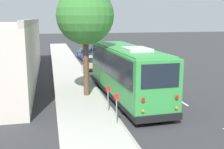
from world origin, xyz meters
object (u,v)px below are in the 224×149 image
sign_post_far (108,98)px  street_tree (85,12)px  shuttle_bus (126,70)px  parked_sedan_blue (86,54)px  sign_post_near (117,109)px  fire_hydrant (83,69)px  parked_sedan_tan (92,63)px

sign_post_far → street_tree: bearing=11.1°
shuttle_bus → parked_sedan_blue: 18.87m
sign_post_near → sign_post_far: bearing=-0.0°
shuttle_bus → sign_post_far: shuttle_bus is taller
fire_hydrant → parked_sedan_blue: bearing=-8.7°
shuttle_bus → parked_sedan_blue: shuttle_bus is taller
parked_sedan_tan → sign_post_near: bearing=-179.4°
parked_sedan_blue → street_tree: (-17.94, 2.28, 4.99)m
parked_sedan_blue → fire_hydrant: parked_sedan_blue is taller
street_tree → fire_hydrant: street_tree is taller
shuttle_bus → sign_post_far: (-2.80, 1.82, -1.02)m
shuttle_bus → street_tree: bearing=68.4°
sign_post_near → fire_hydrant: size_ratio=1.88×
shuttle_bus → sign_post_far: 3.49m
fire_hydrant → street_tree: bearing=174.9°
shuttle_bus → sign_post_near: 5.21m
parked_sedan_tan → parked_sedan_blue: size_ratio=0.99×
sign_post_far → fire_hydrant: sign_post_far is taller
parked_sedan_tan → fire_hydrant: bearing=162.9°
street_tree → sign_post_far: bearing=-168.9°
parked_sedan_tan → sign_post_near: size_ratio=2.85×
shuttle_bus → parked_sedan_tan: size_ratio=2.47×
parked_sedan_tan → fire_hydrant: size_ratio=5.38×
parked_sedan_blue → fire_hydrant: bearing=168.5°
sign_post_near → street_tree: bearing=7.2°
fire_hydrant → shuttle_bus: bearing=-167.2°
parked_sedan_blue → street_tree: size_ratio=0.57×
parked_sedan_tan → parked_sedan_blue: 7.35m
parked_sedan_blue → sign_post_near: (-23.61, 1.56, 0.33)m
shuttle_bus → parked_sedan_blue: bearing=-1.6°
sign_post_far → fire_hydrant: (11.05, 0.06, -0.33)m
sign_post_near → sign_post_far: 1.99m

